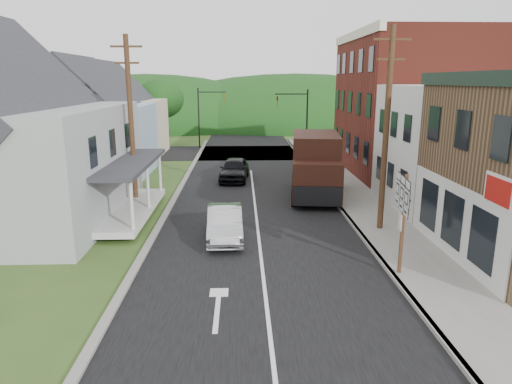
{
  "coord_description": "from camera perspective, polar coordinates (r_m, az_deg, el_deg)",
  "views": [
    {
      "loc": [
        -0.75,
        -16.26,
        6.74
      ],
      "look_at": [
        -0.13,
        2.22,
        2.2
      ],
      "focal_mm": 32.0,
      "sensor_mm": 36.0,
      "label": 1
    }
  ],
  "objects": [
    {
      "name": "ground",
      "position": [
        17.62,
        0.68,
        -8.7
      ],
      "size": [
        120.0,
        120.0,
        0.0
      ],
      "primitive_type": "plane",
      "color": "#2D4719",
      "rests_on": "ground"
    },
    {
      "name": "road",
      "position": [
        27.12,
        -0.26,
        -0.6
      ],
      "size": [
        9.0,
        90.0,
        0.02
      ],
      "primitive_type": "cube",
      "color": "black",
      "rests_on": "ground"
    },
    {
      "name": "cross_road",
      "position": [
        43.79,
        -0.9,
        4.94
      ],
      "size": [
        60.0,
        9.0,
        0.02
      ],
      "primitive_type": "cube",
      "color": "black",
      "rests_on": "ground"
    },
    {
      "name": "sidewalk_right",
      "position": [
        26.02,
        12.97,
        -1.41
      ],
      "size": [
        2.8,
        55.0,
        0.15
      ],
      "primitive_type": "cube",
      "color": "slate",
      "rests_on": "ground"
    },
    {
      "name": "curb_right",
      "position": [
        25.71,
        10.06,
        -1.45
      ],
      "size": [
        0.2,
        55.0,
        0.15
      ],
      "primitive_type": "cube",
      "color": "slate",
      "rests_on": "ground"
    },
    {
      "name": "curb_left",
      "position": [
        25.47,
        -10.65,
        -1.66
      ],
      "size": [
        0.3,
        55.0,
        0.12
      ],
      "primitive_type": "cube",
      "color": "slate",
      "rests_on": "ground"
    },
    {
      "name": "storefront_white",
      "position": [
        26.87,
        24.87,
        5.06
      ],
      "size": [
        8.0,
        7.0,
        6.5
      ],
      "primitive_type": "cube",
      "color": "silver",
      "rests_on": "ground"
    },
    {
      "name": "storefront_red",
      "position": [
        35.42,
        18.3,
        10.3
      ],
      "size": [
        8.0,
        12.0,
        10.0
      ],
      "primitive_type": "cube",
      "color": "maroon",
      "rests_on": "ground"
    },
    {
      "name": "house_gray",
      "position": [
        25.07,
        -28.75,
        6.37
      ],
      "size": [
        10.2,
        12.24,
        8.35
      ],
      "color": "#9D9EA2",
      "rests_on": "ground"
    },
    {
      "name": "house_blue",
      "position": [
        34.94,
        -19.15,
        8.04
      ],
      "size": [
        7.14,
        8.16,
        7.28
      ],
      "color": "#90A6C4",
      "rests_on": "ground"
    },
    {
      "name": "house_cream",
      "position": [
        43.71,
        -16.35,
        9.25
      ],
      "size": [
        7.14,
        8.16,
        7.28
      ],
      "color": "beige",
      "rests_on": "ground"
    },
    {
      "name": "utility_pole_right",
      "position": [
        20.86,
        15.97,
        7.54
      ],
      "size": [
        1.6,
        0.26,
        9.0
      ],
      "color": "#472D19",
      "rests_on": "ground"
    },
    {
      "name": "utility_pole_left",
      "position": [
        25.02,
        -15.36,
        8.53
      ],
      "size": [
        1.6,
        0.26,
        9.0
      ],
      "color": "#472D19",
      "rests_on": "ground"
    },
    {
      "name": "traffic_signal_right",
      "position": [
        40.19,
        5.4,
        9.48
      ],
      "size": [
        2.87,
        0.2,
        6.0
      ],
      "color": "black",
      "rests_on": "ground"
    },
    {
      "name": "traffic_signal_left",
      "position": [
        46.99,
        -6.33,
        10.07
      ],
      "size": [
        2.87,
        0.2,
        6.0
      ],
      "color": "black",
      "rests_on": "ground"
    },
    {
      "name": "tree_left_c",
      "position": [
        40.6,
        -29.19,
        10.96
      ],
      "size": [
        5.8,
        5.8,
        8.41
      ],
      "color": "#382616",
      "rests_on": "ground"
    },
    {
      "name": "tree_left_d",
      "position": [
        49.0,
        -11.83,
        11.34
      ],
      "size": [
        4.8,
        4.8,
        6.94
      ],
      "color": "#382616",
      "rests_on": "ground"
    },
    {
      "name": "forested_ridge",
      "position": [
        71.58,
        -1.3,
        8.39
      ],
      "size": [
        90.0,
        30.0,
        16.0
      ],
      "primitive_type": "ellipsoid",
      "color": "black",
      "rests_on": "ground"
    },
    {
      "name": "silver_sedan",
      "position": [
        19.86,
        -3.91,
        -3.96
      ],
      "size": [
        1.64,
        4.28,
        1.39
      ],
      "primitive_type": "imported",
      "rotation": [
        0.0,
        0.0,
        0.04
      ],
      "color": "silver",
      "rests_on": "ground"
    },
    {
      "name": "dark_sedan",
      "position": [
        31.49,
        -2.72,
        2.84
      ],
      "size": [
        2.23,
        4.65,
        1.53
      ],
      "primitive_type": "imported",
      "rotation": [
        0.0,
        0.0,
        -0.1
      ],
      "color": "black",
      "rests_on": "ground"
    },
    {
      "name": "delivery_van",
      "position": [
        27.01,
        7.46,
        3.27
      ],
      "size": [
        3.4,
        6.84,
        3.68
      ],
      "rotation": [
        0.0,
        0.0,
        -0.12
      ],
      "color": "black",
      "rests_on": "ground"
    },
    {
      "name": "route_sign_cluster",
      "position": [
        16.35,
        17.83,
        -2.16
      ],
      "size": [
        0.34,
        2.01,
        3.52
      ],
      "rotation": [
        0.0,
        0.0,
        -0.13
      ],
      "color": "#472D19",
      "rests_on": "sidewalk_right"
    },
    {
      "name": "warning_sign",
      "position": [
        21.71,
        15.47,
        -0.08
      ],
      "size": [
        0.3,
        0.62,
        2.46
      ],
      "rotation": [
        0.0,
        0.0,
        -0.43
      ],
      "color": "black",
      "rests_on": "sidewalk_right"
    }
  ]
}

